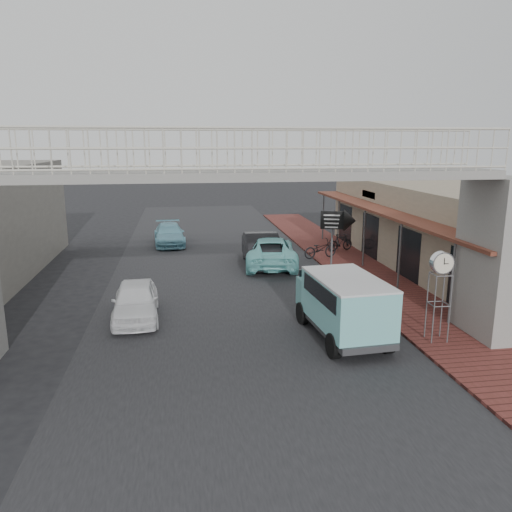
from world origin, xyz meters
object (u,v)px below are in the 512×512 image
object	(u,v)px
angkot_van	(344,299)
motorcycle_near	(320,249)
white_hatchback	(136,301)
angkot_far	(169,234)
motorcycle_far	(340,242)
dark_sedan	(262,250)
street_clock	(442,267)
arrow_sign	(348,221)
angkot_curb	(270,251)

from	to	relation	value
angkot_van	motorcycle_near	distance (m)	10.67
white_hatchback	angkot_far	bearing A→B (deg)	83.55
motorcycle_near	motorcycle_far	world-z (taller)	motorcycle_near
dark_sedan	street_clock	xyz separation A→B (m)	(3.63, -10.53, 1.61)
dark_sedan	motorcycle_far	xyz separation A→B (m)	(4.78, 2.24, -0.21)
angkot_far	angkot_van	xyz separation A→B (m)	(5.58, -15.68, 0.66)
angkot_far	street_clock	bearing A→B (deg)	-66.74
angkot_far	motorcycle_far	size ratio (longest dim) A/B	2.72
angkot_far	arrow_sign	world-z (taller)	arrow_sign
angkot_curb	angkot_van	bearing A→B (deg)	100.71
angkot_curb	angkot_far	xyz separation A→B (m)	(-5.01, 6.08, -0.11)
angkot_far	angkot_van	world-z (taller)	angkot_van
angkot_curb	angkot_van	world-z (taller)	angkot_van
angkot_curb	arrow_sign	bearing A→B (deg)	160.41
motorcycle_near	street_clock	size ratio (longest dim) A/B	0.68
angkot_curb	arrow_sign	world-z (taller)	arrow_sign
dark_sedan	arrow_sign	size ratio (longest dim) A/B	1.65
dark_sedan	motorcycle_near	distance (m)	3.24
white_hatchback	arrow_sign	size ratio (longest dim) A/B	1.33
street_clock	arrow_sign	bearing A→B (deg)	92.17
angkot_far	arrow_sign	xyz separation A→B (m)	(8.37, -7.78, 1.79)
angkot_curb	motorcycle_far	bearing A→B (deg)	-144.28
dark_sedan	street_clock	size ratio (longest dim) A/B	1.71
motorcycle_far	arrow_sign	world-z (taller)	arrow_sign
white_hatchback	angkot_curb	distance (m)	9.04
angkot_curb	motorcycle_far	world-z (taller)	angkot_curb
angkot_van	street_clock	bearing A→B (deg)	-20.41
motorcycle_far	street_clock	bearing A→B (deg)	156.61
motorcycle_near	street_clock	xyz separation A→B (m)	(0.46, -11.20, 1.80)
dark_sedan	white_hatchback	bearing A→B (deg)	-126.97
dark_sedan	street_clock	bearing A→B (deg)	-69.11
dark_sedan	angkot_far	size ratio (longest dim) A/B	1.11
motorcycle_near	arrow_sign	bearing A→B (deg)	176.96
motorcycle_near	street_clock	world-z (taller)	street_clock
arrow_sign	dark_sedan	bearing A→B (deg)	172.25
motorcycle_far	arrow_sign	distance (m)	4.60
motorcycle_near	street_clock	distance (m)	11.36
white_hatchback	angkot_curb	world-z (taller)	angkot_curb
dark_sedan	angkot_van	size ratio (longest dim) A/B	1.12
angkot_far	street_clock	xyz separation A→B (m)	(8.28, -16.47, 1.77)
motorcycle_near	arrow_sign	xyz separation A→B (m)	(0.56, -2.51, 1.81)
white_hatchback	street_clock	world-z (taller)	street_clock
angkot_van	arrow_sign	bearing A→B (deg)	66.43
angkot_far	motorcycle_far	world-z (taller)	angkot_far
street_clock	motorcycle_near	bearing A→B (deg)	95.14
street_clock	motorcycle_far	bearing A→B (deg)	87.65
angkot_curb	street_clock	distance (m)	11.02
arrow_sign	motorcycle_far	bearing A→B (deg)	94.14
arrow_sign	angkot_curb	bearing A→B (deg)	171.68
dark_sedan	angkot_far	world-z (taller)	dark_sedan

